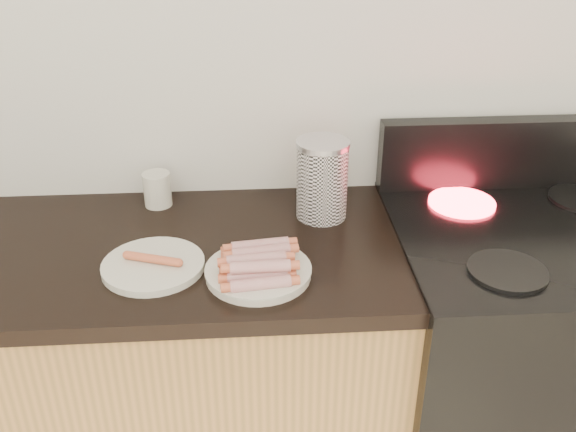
{
  "coord_description": "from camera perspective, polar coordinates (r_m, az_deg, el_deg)",
  "views": [
    {
      "loc": [
        0.03,
        0.32,
        1.72
      ],
      "look_at": [
        0.12,
        1.62,
        1.01
      ],
      "focal_mm": 40.0,
      "sensor_mm": 36.0,
      "label": 1
    }
  ],
  "objects": [
    {
      "name": "stove",
      "position": [
        1.99,
        19.73,
        -12.85
      ],
      "size": [
        0.76,
        0.65,
        0.91
      ],
      "color": "black",
      "rests_on": "floor"
    },
    {
      "name": "canister",
      "position": [
        1.67,
        3.05,
        3.28
      ],
      "size": [
        0.14,
        0.14,
        0.21
      ],
      "rotation": [
        0.0,
        0.0,
        -0.04
      ],
      "color": "white",
      "rests_on": "counter_slab"
    },
    {
      "name": "main_plate",
      "position": [
        1.46,
        -2.66,
        -5.09
      ],
      "size": [
        0.3,
        0.3,
        0.02
      ],
      "primitive_type": "cylinder",
      "rotation": [
        0.0,
        0.0,
        0.31
      ],
      "color": "silver",
      "rests_on": "counter_slab"
    },
    {
      "name": "stove_panel",
      "position": [
        1.93,
        19.32,
        5.33
      ],
      "size": [
        0.76,
        0.06,
        0.2
      ],
      "primitive_type": "cube",
      "color": "black",
      "rests_on": "stove"
    },
    {
      "name": "wall_back",
      "position": [
        1.73,
        -4.95,
        14.37
      ],
      "size": [
        4.0,
        0.04,
        2.6
      ],
      "primitive_type": "cube",
      "color": "silver",
      "rests_on": "ground"
    },
    {
      "name": "plain_sausages",
      "position": [
        1.51,
        -11.95,
        -3.73
      ],
      "size": [
        0.13,
        0.06,
        0.02
      ],
      "rotation": [
        0.0,
        0.0,
        -0.33
      ],
      "color": "#D7673B",
      "rests_on": "side_plate"
    },
    {
      "name": "mug",
      "position": [
        1.79,
        -11.54,
        2.34
      ],
      "size": [
        0.1,
        0.1,
        0.09
      ],
      "primitive_type": "cylinder",
      "rotation": [
        0.0,
        0.0,
        -0.32
      ],
      "color": "white",
      "rests_on": "counter_slab"
    },
    {
      "name": "side_plate",
      "position": [
        1.52,
        -11.89,
        -4.33
      ],
      "size": [
        0.29,
        0.29,
        0.02
      ],
      "primitive_type": "cylinder",
      "rotation": [
        0.0,
        0.0,
        -0.28
      ],
      "color": "white",
      "rests_on": "counter_slab"
    },
    {
      "name": "burner_near_left",
      "position": [
        1.54,
        18.93,
        -4.64
      ],
      "size": [
        0.18,
        0.18,
        0.01
      ],
      "primitive_type": "cylinder",
      "color": "black",
      "rests_on": "stove"
    },
    {
      "name": "burner_far_left",
      "position": [
        1.81,
        15.18,
        1.16
      ],
      "size": [
        0.18,
        0.18,
        0.01
      ],
      "primitive_type": "cylinder",
      "color": "#FF1E2D",
      "rests_on": "stove"
    },
    {
      "name": "hotdog_pile",
      "position": [
        1.45,
        -2.68,
        -4.04
      ],
      "size": [
        0.13,
        0.19,
        0.05
      ],
      "rotation": [
        0.0,
        0.0,
        0.07
      ],
      "color": "maroon",
      "rests_on": "main_plate"
    }
  ]
}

